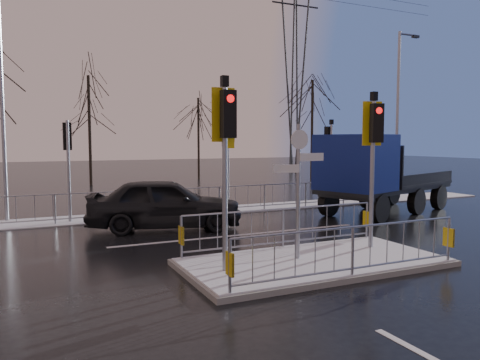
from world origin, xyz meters
name	(u,v)px	position (x,y,z in m)	size (l,w,h in m)	color
ground	(313,265)	(0.00, 0.00, 0.00)	(120.00, 120.00, 0.00)	black
snow_verge	(190,212)	(0.00, 8.60, 0.02)	(30.00, 2.00, 0.04)	silver
lane_markings	(322,269)	(0.00, -0.33, 0.00)	(8.00, 11.38, 0.01)	silver
traffic_island	(313,248)	(-0.01, 0.01, 0.39)	(6.00, 3.04, 4.15)	slate
far_kerb_fixtures	(201,188)	(0.29, 8.09, 1.02)	(18.00, 0.65, 3.83)	gray
car_far_lane	(165,203)	(-1.83, 5.69, 0.83)	(1.96, 4.88, 1.66)	black
flatbed_truck	(369,173)	(5.80, 4.96, 1.63)	(7.02, 4.38, 3.06)	black
tree_far_a	(89,109)	(-2.00, 22.00, 4.82)	(3.75, 3.75, 7.08)	black
tree_far_b	(198,122)	(6.00, 24.00, 4.18)	(3.25, 3.25, 6.14)	black
tree_far_c	(312,110)	(14.00, 21.00, 5.15)	(4.00, 4.00, 7.55)	black
street_lamp_right	(399,108)	(10.57, 8.50, 4.39)	(1.25, 0.18, 8.00)	gray
street_lamp_left	(4,93)	(-6.43, 9.50, 4.49)	(1.25, 0.18, 8.20)	gray
pylon_wires	(285,53)	(16.88, 30.00, 11.03)	(70.00, 2.38, 19.97)	#2D3033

